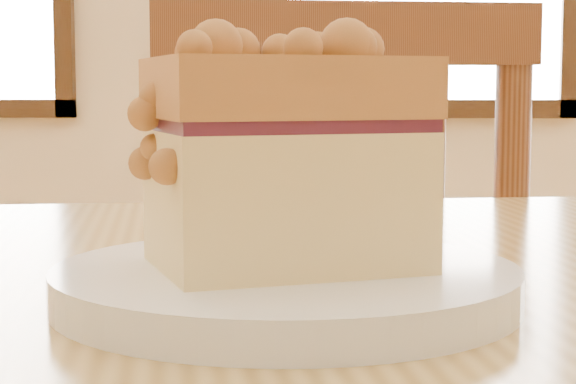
{
  "coord_description": "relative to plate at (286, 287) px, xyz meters",
  "views": [
    {
      "loc": [
        0.07,
        -0.39,
        0.85
      ],
      "look_at": [
        0.05,
        0.1,
        0.8
      ],
      "focal_mm": 62.0,
      "sensor_mm": 36.0,
      "label": 1
    }
  ],
  "objects": [
    {
      "name": "cake_slice",
      "position": [
        -0.0,
        -0.0,
        0.06
      ],
      "size": [
        0.14,
        0.13,
        0.11
      ],
      "rotation": [
        0.0,
        0.0,
        0.36
      ],
      "color": "tan",
      "rests_on": "plate"
    },
    {
      "name": "plate",
      "position": [
        0.0,
        0.0,
        0.0
      ],
      "size": [
        0.22,
        0.22,
        0.02
      ],
      "color": "white",
      "rests_on": "cafe_table_main"
    }
  ]
}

